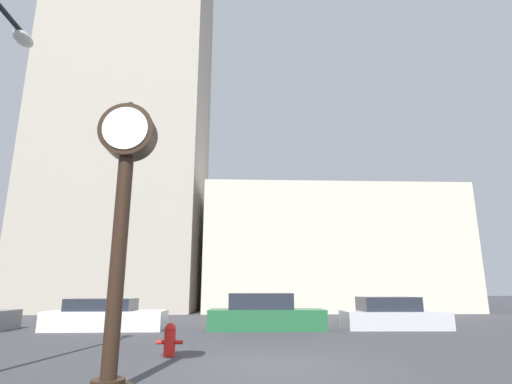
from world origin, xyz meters
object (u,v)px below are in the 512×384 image
(car_white, at_px, (106,317))
(car_green, at_px, (265,314))
(car_silver, at_px, (392,315))
(fire_hydrant_near, at_px, (170,339))
(street_clock, at_px, (123,201))

(car_white, distance_m, car_green, 6.31)
(car_white, distance_m, car_silver, 11.52)
(fire_hydrant_near, bearing_deg, street_clock, -95.41)
(car_white, relative_size, car_silver, 1.10)
(car_white, bearing_deg, car_silver, -0.34)
(street_clock, xyz_separation_m, car_silver, (8.23, 10.10, -2.46))
(street_clock, bearing_deg, car_white, 108.09)
(street_clock, height_order, car_silver, street_clock)
(car_silver, bearing_deg, car_green, -176.40)
(car_white, bearing_deg, street_clock, -72.39)
(car_white, xyz_separation_m, car_silver, (11.52, 0.03, 0.02))
(car_green, bearing_deg, street_clock, -105.67)
(car_white, relative_size, car_green, 0.99)
(car_white, height_order, car_green, car_green)
(car_silver, relative_size, fire_hydrant_near, 5.40)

